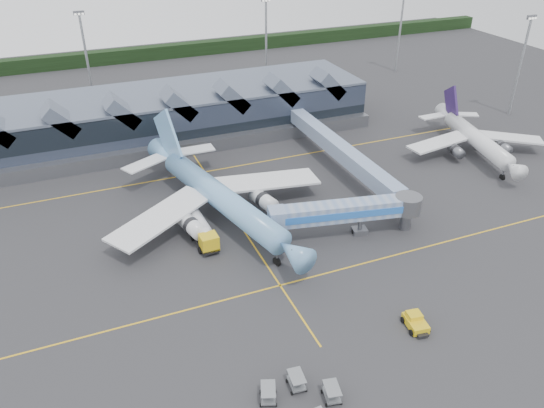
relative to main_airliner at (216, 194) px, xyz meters
name	(u,v)px	position (x,y,z in m)	size (l,w,h in m)	color
ground	(258,253)	(2.46, -11.97, -4.09)	(260.00, 260.00, 0.00)	#29292B
taxi_stripes	(236,219)	(2.46, -1.97, -4.09)	(120.00, 60.00, 0.01)	gold
tree_line_far	(131,55)	(2.46, 98.03, -2.09)	(260.00, 4.00, 4.00)	black
terminal	(154,116)	(-2.60, 35.38, 0.79)	(90.00, 22.25, 12.52)	black
light_masts	(246,50)	(23.46, 50.83, 8.40)	(132.40, 42.56, 22.45)	gray
main_airliner	(216,194)	(0.00, 0.00, 0.00)	(36.60, 42.85, 13.92)	#6AB1D6
regional_jet	(474,137)	(54.36, 3.89, -0.71)	(27.80, 30.82, 10.65)	white
jet_bridge	(355,211)	(17.69, -12.80, 0.00)	(23.36, 7.68, 5.76)	#6D87B6
fuel_truck	(201,229)	(-4.21, -5.44, -2.20)	(3.23, 10.11, 3.37)	black
pushback_tug	(415,322)	(14.38, -33.27, -3.33)	(2.83, 4.04, 1.69)	gold
baggage_carts	(304,396)	(-2.67, -38.17, -3.17)	(8.24, 7.92, 1.65)	gray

